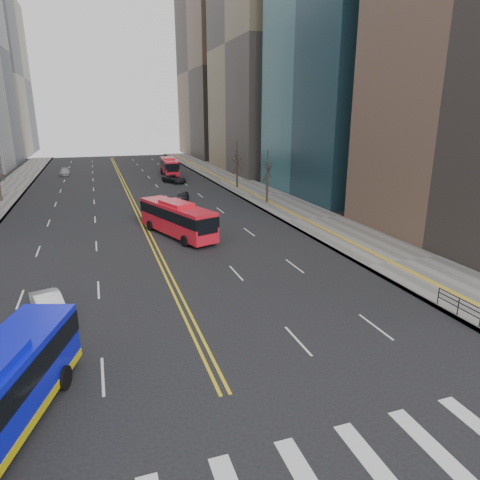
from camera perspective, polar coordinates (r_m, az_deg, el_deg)
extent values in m
cube|color=slate|center=(59.40, 3.12, 5.99)|extent=(7.00, 130.00, 0.15)
cube|color=silver|center=(16.31, 17.51, -26.78)|extent=(0.70, 4.00, 0.01)
cube|color=silver|center=(17.55, 24.38, -23.97)|extent=(0.70, 4.00, 0.01)
cube|color=gold|center=(65.27, -14.97, 6.36)|extent=(0.15, 100.00, 0.01)
cube|color=gold|center=(65.30, -14.62, 6.39)|extent=(0.15, 100.00, 0.01)
cube|color=#85775C|center=(88.01, 4.82, 24.40)|extent=(20.00, 26.00, 46.00)
cube|color=brown|center=(117.44, -2.33, 21.50)|extent=(18.00, 30.00, 42.00)
cylinder|color=black|center=(26.99, 27.08, -7.90)|extent=(0.06, 0.06, 1.00)
cylinder|color=black|center=(27.94, 24.92, -6.79)|extent=(0.06, 0.06, 1.00)
cylinder|color=#2E241C|center=(53.99, 3.62, 6.72)|extent=(0.28, 0.28, 3.50)
cylinder|color=#2E241C|center=(65.10, -0.40, 8.56)|extent=(0.28, 0.28, 3.75)
cylinder|color=black|center=(20.88, -28.43, -15.84)|extent=(0.61, 1.04, 1.00)
cylinder|color=black|center=(19.93, -22.42, -16.63)|extent=(0.61, 1.04, 1.00)
cube|color=red|center=(39.75, -8.40, 2.83)|extent=(5.54, 10.38, 2.61)
cube|color=black|center=(39.63, -8.43, 3.57)|extent=(5.61, 10.41, 0.95)
cube|color=red|center=(39.45, -8.48, 4.81)|extent=(2.92, 3.97, 0.40)
cylinder|color=black|center=(36.77, -7.36, -0.13)|extent=(0.61, 1.04, 1.00)
cylinder|color=black|center=(37.94, -4.36, 0.49)|extent=(0.61, 1.04, 1.00)
cylinder|color=black|center=(42.32, -11.89, 1.88)|extent=(0.61, 1.04, 1.00)
cylinder|color=black|center=(43.34, -9.15, 2.37)|extent=(0.61, 1.04, 1.00)
cube|color=red|center=(79.47, -9.38, 9.66)|extent=(2.99, 10.41, 2.64)
cube|color=black|center=(79.41, -9.40, 10.04)|extent=(3.06, 10.43, 0.96)
cube|color=red|center=(79.31, -9.43, 10.68)|extent=(2.10, 3.71, 0.40)
cylinder|color=black|center=(76.26, -9.97, 8.46)|extent=(0.36, 1.02, 1.00)
cylinder|color=black|center=(76.50, -8.21, 8.56)|extent=(0.36, 1.02, 1.00)
cylinder|color=black|center=(82.76, -10.40, 9.06)|extent=(0.36, 1.02, 1.00)
cylinder|color=black|center=(82.98, -8.77, 9.16)|extent=(0.36, 1.02, 1.00)
imported|color=silver|center=(26.37, -24.11, -8.05)|extent=(2.48, 4.23, 1.32)
imported|color=black|center=(56.10, -7.62, 5.80)|extent=(2.44, 3.86, 1.22)
imported|color=#95959A|center=(85.27, -22.34, 8.39)|extent=(1.75, 4.19, 1.21)
imported|color=black|center=(71.18, -8.76, 8.06)|extent=(3.89, 5.13, 1.30)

